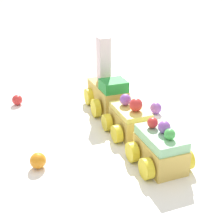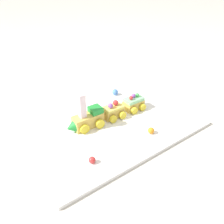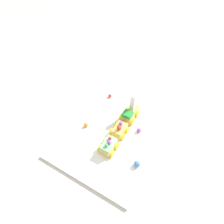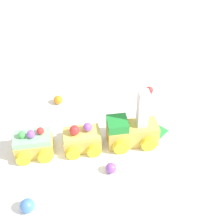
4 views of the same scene
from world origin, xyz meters
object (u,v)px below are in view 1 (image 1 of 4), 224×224
(gumball_red, at_px, (17,100))
(gumball_purple, at_px, (156,108))
(cake_car_lemon, at_px, (130,120))
(cake_train_locomotive, at_px, (106,91))
(cake_car_mint, at_px, (160,149))
(gumball_orange, at_px, (38,161))

(gumball_red, bearing_deg, gumball_purple, -120.49)
(cake_car_lemon, distance_m, gumball_purple, 0.09)
(cake_train_locomotive, relative_size, cake_car_mint, 1.73)
(gumball_orange, bearing_deg, gumball_red, 0.46)
(cake_train_locomotive, bearing_deg, cake_car_mint, -179.99)
(cake_car_lemon, distance_m, gumball_orange, 0.17)
(gumball_red, relative_size, gumball_purple, 0.93)
(gumball_orange, bearing_deg, cake_car_mint, -108.80)
(gumball_purple, height_order, gumball_orange, same)
(cake_car_lemon, height_order, cake_car_mint, same)
(cake_car_lemon, xyz_separation_m, gumball_orange, (-0.05, 0.16, -0.01))
(cake_train_locomotive, bearing_deg, gumball_orange, 135.93)
(gumball_purple, relative_size, gumball_orange, 0.99)
(cake_car_lemon, height_order, gumball_purple, cake_car_lemon)
(cake_train_locomotive, distance_m, gumball_orange, 0.23)
(cake_car_lemon, xyz_separation_m, gumball_red, (0.19, 0.16, -0.01))
(gumball_orange, bearing_deg, cake_train_locomotive, -44.68)
(cake_car_mint, bearing_deg, gumball_red, 29.54)
(gumball_orange, bearing_deg, gumball_purple, -67.80)
(gumball_red, bearing_deg, gumball_orange, -179.54)
(cake_train_locomotive, xyz_separation_m, gumball_orange, (-0.16, 0.16, -0.02))
(gumball_red, bearing_deg, cake_car_mint, -151.07)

